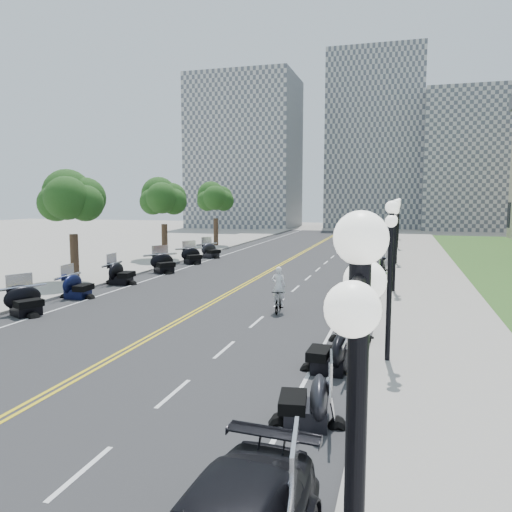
# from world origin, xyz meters

# --- Properties ---
(ground) EXTENTS (160.00, 160.00, 0.00)m
(ground) POSITION_xyz_m (0.00, 0.00, 0.00)
(ground) COLOR gray
(road) EXTENTS (16.00, 90.00, 0.01)m
(road) POSITION_xyz_m (0.00, 10.00, 0.00)
(road) COLOR #333335
(road) RESTS_ON ground
(centerline_yellow_a) EXTENTS (0.12, 90.00, 0.00)m
(centerline_yellow_a) POSITION_xyz_m (-0.12, 10.00, 0.01)
(centerline_yellow_a) COLOR yellow
(centerline_yellow_a) RESTS_ON road
(centerline_yellow_b) EXTENTS (0.12, 90.00, 0.00)m
(centerline_yellow_b) POSITION_xyz_m (0.12, 10.00, 0.01)
(centerline_yellow_b) COLOR yellow
(centerline_yellow_b) RESTS_ON road
(edge_line_north) EXTENTS (0.12, 90.00, 0.00)m
(edge_line_north) POSITION_xyz_m (6.40, 10.00, 0.01)
(edge_line_north) COLOR white
(edge_line_north) RESTS_ON road
(edge_line_south) EXTENTS (0.12, 90.00, 0.00)m
(edge_line_south) POSITION_xyz_m (-6.40, 10.00, 0.01)
(edge_line_south) COLOR white
(edge_line_south) RESTS_ON road
(lane_dash_2) EXTENTS (0.12, 2.00, 0.00)m
(lane_dash_2) POSITION_xyz_m (3.20, -16.00, 0.01)
(lane_dash_2) COLOR white
(lane_dash_2) RESTS_ON road
(lane_dash_3) EXTENTS (0.12, 2.00, 0.00)m
(lane_dash_3) POSITION_xyz_m (3.20, -12.00, 0.01)
(lane_dash_3) COLOR white
(lane_dash_3) RESTS_ON road
(lane_dash_4) EXTENTS (0.12, 2.00, 0.00)m
(lane_dash_4) POSITION_xyz_m (3.20, -8.00, 0.01)
(lane_dash_4) COLOR white
(lane_dash_4) RESTS_ON road
(lane_dash_5) EXTENTS (0.12, 2.00, 0.00)m
(lane_dash_5) POSITION_xyz_m (3.20, -4.00, 0.01)
(lane_dash_5) COLOR white
(lane_dash_5) RESTS_ON road
(lane_dash_6) EXTENTS (0.12, 2.00, 0.00)m
(lane_dash_6) POSITION_xyz_m (3.20, 0.00, 0.01)
(lane_dash_6) COLOR white
(lane_dash_6) RESTS_ON road
(lane_dash_7) EXTENTS (0.12, 2.00, 0.00)m
(lane_dash_7) POSITION_xyz_m (3.20, 4.00, 0.01)
(lane_dash_7) COLOR white
(lane_dash_7) RESTS_ON road
(lane_dash_8) EXTENTS (0.12, 2.00, 0.00)m
(lane_dash_8) POSITION_xyz_m (3.20, 8.00, 0.01)
(lane_dash_8) COLOR white
(lane_dash_8) RESTS_ON road
(lane_dash_9) EXTENTS (0.12, 2.00, 0.00)m
(lane_dash_9) POSITION_xyz_m (3.20, 12.00, 0.01)
(lane_dash_9) COLOR white
(lane_dash_9) RESTS_ON road
(lane_dash_10) EXTENTS (0.12, 2.00, 0.00)m
(lane_dash_10) POSITION_xyz_m (3.20, 16.00, 0.01)
(lane_dash_10) COLOR white
(lane_dash_10) RESTS_ON road
(lane_dash_11) EXTENTS (0.12, 2.00, 0.00)m
(lane_dash_11) POSITION_xyz_m (3.20, 20.00, 0.01)
(lane_dash_11) COLOR white
(lane_dash_11) RESTS_ON road
(lane_dash_12) EXTENTS (0.12, 2.00, 0.00)m
(lane_dash_12) POSITION_xyz_m (3.20, 24.00, 0.01)
(lane_dash_12) COLOR white
(lane_dash_12) RESTS_ON road
(lane_dash_13) EXTENTS (0.12, 2.00, 0.00)m
(lane_dash_13) POSITION_xyz_m (3.20, 28.00, 0.01)
(lane_dash_13) COLOR white
(lane_dash_13) RESTS_ON road
(lane_dash_14) EXTENTS (0.12, 2.00, 0.00)m
(lane_dash_14) POSITION_xyz_m (3.20, 32.00, 0.01)
(lane_dash_14) COLOR white
(lane_dash_14) RESTS_ON road
(lane_dash_15) EXTENTS (0.12, 2.00, 0.00)m
(lane_dash_15) POSITION_xyz_m (3.20, 36.00, 0.01)
(lane_dash_15) COLOR white
(lane_dash_15) RESTS_ON road
(lane_dash_16) EXTENTS (0.12, 2.00, 0.00)m
(lane_dash_16) POSITION_xyz_m (3.20, 40.00, 0.01)
(lane_dash_16) COLOR white
(lane_dash_16) RESTS_ON road
(lane_dash_17) EXTENTS (0.12, 2.00, 0.00)m
(lane_dash_17) POSITION_xyz_m (3.20, 44.00, 0.01)
(lane_dash_17) COLOR white
(lane_dash_17) RESTS_ON road
(lane_dash_18) EXTENTS (0.12, 2.00, 0.00)m
(lane_dash_18) POSITION_xyz_m (3.20, 48.00, 0.01)
(lane_dash_18) COLOR white
(lane_dash_18) RESTS_ON road
(lane_dash_19) EXTENTS (0.12, 2.00, 0.00)m
(lane_dash_19) POSITION_xyz_m (3.20, 52.00, 0.01)
(lane_dash_19) COLOR white
(lane_dash_19) RESTS_ON road
(sidewalk_north) EXTENTS (5.00, 90.00, 0.15)m
(sidewalk_north) POSITION_xyz_m (10.50, 10.00, 0.07)
(sidewalk_north) COLOR #9E9991
(sidewalk_north) RESTS_ON ground
(sidewalk_south) EXTENTS (5.00, 90.00, 0.15)m
(sidewalk_south) POSITION_xyz_m (-10.50, 10.00, 0.07)
(sidewalk_south) COLOR #9E9991
(sidewalk_south) RESTS_ON ground
(distant_block_a) EXTENTS (18.00, 14.00, 26.00)m
(distant_block_a) POSITION_xyz_m (-18.00, 62.00, 13.00)
(distant_block_a) COLOR gray
(distant_block_a) RESTS_ON ground
(distant_block_b) EXTENTS (16.00, 12.00, 30.00)m
(distant_block_b) POSITION_xyz_m (4.00, 68.00, 15.00)
(distant_block_b) COLOR gray
(distant_block_b) RESTS_ON ground
(distant_block_c) EXTENTS (20.00, 14.00, 22.00)m
(distant_block_c) POSITION_xyz_m (22.00, 65.00, 11.00)
(distant_block_c) COLOR gray
(distant_block_c) RESTS_ON ground
(street_lamp_1) EXTENTS (0.50, 1.20, 4.90)m
(street_lamp_1) POSITION_xyz_m (8.60, -8.00, 2.60)
(street_lamp_1) COLOR black
(street_lamp_1) RESTS_ON sidewalk_north
(street_lamp_2) EXTENTS (0.50, 1.20, 4.90)m
(street_lamp_2) POSITION_xyz_m (8.60, 4.00, 2.60)
(street_lamp_2) COLOR black
(street_lamp_2) RESTS_ON sidewalk_north
(street_lamp_3) EXTENTS (0.50, 1.20, 4.90)m
(street_lamp_3) POSITION_xyz_m (8.60, 16.00, 2.60)
(street_lamp_3) COLOR black
(street_lamp_3) RESTS_ON sidewalk_north
(street_lamp_4) EXTENTS (0.50, 1.20, 4.90)m
(street_lamp_4) POSITION_xyz_m (8.60, 28.00, 2.60)
(street_lamp_4) COLOR black
(street_lamp_4) RESTS_ON sidewalk_north
(street_lamp_5) EXTENTS (0.50, 1.20, 4.90)m
(street_lamp_5) POSITION_xyz_m (8.60, 40.00, 2.60)
(street_lamp_5) COLOR black
(street_lamp_5) RESTS_ON sidewalk_north
(tree_2) EXTENTS (4.80, 4.80, 9.20)m
(tree_2) POSITION_xyz_m (-10.00, 2.00, 4.75)
(tree_2) COLOR #235619
(tree_2) RESTS_ON sidewalk_south
(tree_3) EXTENTS (4.80, 4.80, 9.20)m
(tree_3) POSITION_xyz_m (-10.00, 14.00, 4.75)
(tree_3) COLOR #235619
(tree_3) RESTS_ON sidewalk_south
(tree_4) EXTENTS (4.80, 4.80, 9.20)m
(tree_4) POSITION_xyz_m (-10.00, 26.00, 4.75)
(tree_4) COLOR #235619
(tree_4) RESTS_ON sidewalk_south
(motorcycle_n_1) EXTENTS (2.49, 2.49, 1.53)m
(motorcycle_n_1) POSITION_xyz_m (6.93, -17.22, 0.77)
(motorcycle_n_1) COLOR black
(motorcycle_n_1) RESTS_ON road
(motorcycle_n_2) EXTENTS (2.18, 2.18, 1.34)m
(motorcycle_n_2) POSITION_xyz_m (6.93, -12.83, 0.67)
(motorcycle_n_2) COLOR black
(motorcycle_n_2) RESTS_ON road
(motorcycle_n_3) EXTENTS (2.01, 2.01, 1.36)m
(motorcycle_n_3) POSITION_xyz_m (6.95, -9.19, 0.68)
(motorcycle_n_3) COLOR black
(motorcycle_n_3) RESTS_ON road
(motorcycle_n_4) EXTENTS (2.10, 2.10, 1.28)m
(motorcycle_n_4) POSITION_xyz_m (7.26, -5.72, 0.64)
(motorcycle_n_4) COLOR black
(motorcycle_n_4) RESTS_ON road
(motorcycle_n_5) EXTENTS (2.57, 2.57, 1.31)m
(motorcycle_n_5) POSITION_xyz_m (7.02, -1.58, 0.66)
(motorcycle_n_5) COLOR black
(motorcycle_n_5) RESTS_ON road
(motorcycle_n_6) EXTENTS (3.12, 3.12, 1.56)m
(motorcycle_n_6) POSITION_xyz_m (6.96, 3.83, 0.78)
(motorcycle_n_6) COLOR #590A0C
(motorcycle_n_6) RESTS_ON road
(motorcycle_n_7) EXTENTS (1.92, 1.92, 1.29)m
(motorcycle_n_7) POSITION_xyz_m (7.01, 7.80, 0.64)
(motorcycle_n_7) COLOR #590A0C
(motorcycle_n_7) RESTS_ON road
(motorcycle_n_8) EXTENTS (2.27, 2.27, 1.33)m
(motorcycle_n_8) POSITION_xyz_m (7.30, 11.76, 0.66)
(motorcycle_n_8) COLOR black
(motorcycle_n_8) RESTS_ON road
(motorcycle_n_9) EXTENTS (2.29, 2.29, 1.30)m
(motorcycle_n_9) POSITION_xyz_m (6.86, 15.28, 0.65)
(motorcycle_n_9) COLOR black
(motorcycle_n_9) RESTS_ON road
(motorcycle_n_10) EXTENTS (2.04, 2.04, 1.35)m
(motorcycle_n_10) POSITION_xyz_m (6.83, 19.66, 0.67)
(motorcycle_n_10) COLOR black
(motorcycle_n_10) RESTS_ON road
(motorcycle_s_4) EXTENTS (2.80, 2.80, 1.46)m
(motorcycle_s_4) POSITION_xyz_m (-6.96, -5.69, 0.73)
(motorcycle_s_4) COLOR black
(motorcycle_s_4) RESTS_ON road
(motorcycle_s_5) EXTENTS (2.16, 2.16, 1.42)m
(motorcycle_s_5) POSITION_xyz_m (-7.10, -1.78, 0.71)
(motorcycle_s_5) COLOR black
(motorcycle_s_5) RESTS_ON road
(motorcycle_s_6) EXTENTS (2.30, 2.30, 1.50)m
(motorcycle_s_6) POSITION_xyz_m (-7.16, 2.52, 0.75)
(motorcycle_s_6) COLOR black
(motorcycle_s_6) RESTS_ON road
(motorcycle_s_7) EXTENTS (3.05, 3.05, 1.52)m
(motorcycle_s_7) POSITION_xyz_m (-6.80, 7.42, 0.76)
(motorcycle_s_7) COLOR black
(motorcycle_s_7) RESTS_ON road
(motorcycle_s_8) EXTENTS (2.91, 2.91, 1.44)m
(motorcycle_s_8) POSITION_xyz_m (-6.83, 12.41, 0.72)
(motorcycle_s_8) COLOR black
(motorcycle_s_8) RESTS_ON road
(motorcycle_s_9) EXTENTS (2.77, 2.77, 1.45)m
(motorcycle_s_9) POSITION_xyz_m (-6.80, 16.40, 0.72)
(motorcycle_s_9) COLOR black
(motorcycle_s_9) RESTS_ON road
(bicycle) EXTENTS (0.66, 1.82, 1.07)m
(bicycle) POSITION_xyz_m (3.67, -2.06, 0.54)
(bicycle) COLOR #A51414
(bicycle) RESTS_ON road
(cyclist_rider) EXTENTS (0.64, 0.42, 1.75)m
(cyclist_rider) POSITION_xyz_m (3.67, -2.06, 1.95)
(cyclist_rider) COLOR silver
(cyclist_rider) RESTS_ON bicycle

